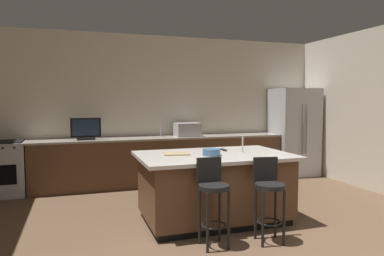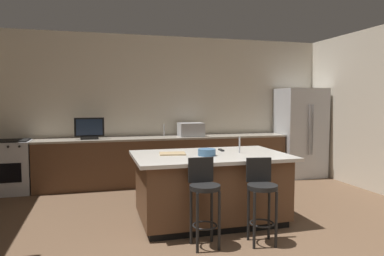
{
  "view_description": "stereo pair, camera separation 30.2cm",
  "coord_description": "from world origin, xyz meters",
  "px_view_note": "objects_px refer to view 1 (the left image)",
  "views": [
    {
      "loc": [
        -1.69,
        -2.14,
        1.61
      ],
      "look_at": [
        0.1,
        3.26,
        1.17
      ],
      "focal_mm": 33.22,
      "sensor_mm": 36.0,
      "label": 1
    },
    {
      "loc": [
        -1.4,
        -2.23,
        1.61
      ],
      "look_at": [
        0.1,
        3.26,
        1.17
      ],
      "focal_mm": 33.22,
      "sensor_mm": 36.0,
      "label": 2
    }
  ],
  "objects_px": {
    "range_oven": "(2,169)",
    "tv_monitor": "(86,130)",
    "tv_remote": "(224,150)",
    "fruit_bowl": "(211,152)",
    "bar_stool_left": "(213,194)",
    "refrigerator": "(294,132)",
    "bar_stool_right": "(269,192)",
    "microwave": "(187,130)",
    "cutting_board": "(177,154)",
    "kitchen_island": "(214,187)"
  },
  "relations": [
    {
      "from": "bar_stool_left",
      "to": "tv_remote",
      "type": "xyz_separation_m",
      "value": [
        0.58,
        1.04,
        0.33
      ]
    },
    {
      "from": "range_oven",
      "to": "bar_stool_left",
      "type": "xyz_separation_m",
      "value": [
        2.62,
        -3.05,
        0.12
      ]
    },
    {
      "from": "refrigerator",
      "to": "fruit_bowl",
      "type": "distance_m",
      "value": 3.66
    },
    {
      "from": "bar_stool_right",
      "to": "fruit_bowl",
      "type": "bearing_deg",
      "value": 127.7
    },
    {
      "from": "range_oven",
      "to": "tv_monitor",
      "type": "height_order",
      "value": "tv_monitor"
    },
    {
      "from": "cutting_board",
      "to": "microwave",
      "type": "bearing_deg",
      "value": 68.81
    },
    {
      "from": "tv_remote",
      "to": "cutting_board",
      "type": "relative_size",
      "value": 0.5
    },
    {
      "from": "kitchen_island",
      "to": "tv_monitor",
      "type": "relative_size",
      "value": 3.87
    },
    {
      "from": "bar_stool_right",
      "to": "tv_remote",
      "type": "bearing_deg",
      "value": 102.89
    },
    {
      "from": "microwave",
      "to": "cutting_board",
      "type": "distance_m",
      "value": 2.32
    },
    {
      "from": "bar_stool_right",
      "to": "tv_remote",
      "type": "height_order",
      "value": "bar_stool_right"
    },
    {
      "from": "refrigerator",
      "to": "microwave",
      "type": "relative_size",
      "value": 3.89
    },
    {
      "from": "kitchen_island",
      "to": "bar_stool_left",
      "type": "xyz_separation_m",
      "value": [
        -0.33,
        -0.78,
        0.12
      ]
    },
    {
      "from": "tv_monitor",
      "to": "bar_stool_right",
      "type": "height_order",
      "value": "tv_monitor"
    },
    {
      "from": "cutting_board",
      "to": "kitchen_island",
      "type": "bearing_deg",
      "value": -13.43
    },
    {
      "from": "microwave",
      "to": "tv_remote",
      "type": "xyz_separation_m",
      "value": [
        -0.1,
        -2.01,
        -0.13
      ]
    },
    {
      "from": "bar_stool_left",
      "to": "cutting_board",
      "type": "distance_m",
      "value": 0.97
    },
    {
      "from": "range_oven",
      "to": "fruit_bowl",
      "type": "distance_m",
      "value": 3.76
    },
    {
      "from": "tv_monitor",
      "to": "fruit_bowl",
      "type": "distance_m",
      "value": 2.77
    },
    {
      "from": "tv_monitor",
      "to": "bar_stool_right",
      "type": "bearing_deg",
      "value": -58.44
    },
    {
      "from": "kitchen_island",
      "to": "refrigerator",
      "type": "relative_size",
      "value": 1.08
    },
    {
      "from": "microwave",
      "to": "bar_stool_right",
      "type": "height_order",
      "value": "microwave"
    },
    {
      "from": "fruit_bowl",
      "to": "cutting_board",
      "type": "xyz_separation_m",
      "value": [
        -0.4,
        0.23,
        -0.03
      ]
    },
    {
      "from": "refrigerator",
      "to": "bar_stool_right",
      "type": "distance_m",
      "value": 3.93
    },
    {
      "from": "bar_stool_right",
      "to": "cutting_board",
      "type": "height_order",
      "value": "bar_stool_right"
    },
    {
      "from": "bar_stool_left",
      "to": "fruit_bowl",
      "type": "relative_size",
      "value": 4.26
    },
    {
      "from": "tv_monitor",
      "to": "tv_remote",
      "type": "relative_size",
      "value": 3.07
    },
    {
      "from": "microwave",
      "to": "refrigerator",
      "type": "bearing_deg",
      "value": -1.57
    },
    {
      "from": "range_oven",
      "to": "fruit_bowl",
      "type": "xyz_separation_m",
      "value": [
        2.87,
        -2.39,
        0.48
      ]
    },
    {
      "from": "kitchen_island",
      "to": "fruit_bowl",
      "type": "bearing_deg",
      "value": -127.11
    },
    {
      "from": "refrigerator",
      "to": "cutting_board",
      "type": "bearing_deg",
      "value": -147.08
    },
    {
      "from": "bar_stool_right",
      "to": "fruit_bowl",
      "type": "distance_m",
      "value": 0.93
    },
    {
      "from": "kitchen_island",
      "to": "range_oven",
      "type": "bearing_deg",
      "value": 142.36
    },
    {
      "from": "microwave",
      "to": "bar_stool_right",
      "type": "xyz_separation_m",
      "value": [
        -0.03,
        -3.14,
        -0.47
      ]
    },
    {
      "from": "fruit_bowl",
      "to": "tv_remote",
      "type": "bearing_deg",
      "value": 48.21
    },
    {
      "from": "range_oven",
      "to": "microwave",
      "type": "xyz_separation_m",
      "value": [
        3.3,
        0.0,
        0.58
      ]
    },
    {
      "from": "microwave",
      "to": "tv_monitor",
      "type": "height_order",
      "value": "tv_monitor"
    },
    {
      "from": "bar_stool_right",
      "to": "kitchen_island",
      "type": "bearing_deg",
      "value": 119.74
    },
    {
      "from": "fruit_bowl",
      "to": "bar_stool_left",
      "type": "bearing_deg",
      "value": -110.11
    },
    {
      "from": "bar_stool_left",
      "to": "bar_stool_right",
      "type": "relative_size",
      "value": 1.02
    },
    {
      "from": "refrigerator",
      "to": "bar_stool_left",
      "type": "height_order",
      "value": "refrigerator"
    },
    {
      "from": "bar_stool_left",
      "to": "bar_stool_right",
      "type": "distance_m",
      "value": 0.66
    },
    {
      "from": "kitchen_island",
      "to": "microwave",
      "type": "height_order",
      "value": "microwave"
    },
    {
      "from": "refrigerator",
      "to": "bar_stool_left",
      "type": "bearing_deg",
      "value": -135.81
    },
    {
      "from": "bar_stool_left",
      "to": "bar_stool_right",
      "type": "xyz_separation_m",
      "value": [
        0.65,
        -0.08,
        -0.01
      ]
    },
    {
      "from": "bar_stool_right",
      "to": "tv_monitor",
      "type": "bearing_deg",
      "value": 130.74
    },
    {
      "from": "tv_monitor",
      "to": "cutting_board",
      "type": "bearing_deg",
      "value": -62.78
    },
    {
      "from": "bar_stool_left",
      "to": "fruit_bowl",
      "type": "bearing_deg",
      "value": 69.08
    },
    {
      "from": "range_oven",
      "to": "microwave",
      "type": "bearing_deg",
      "value": 0.02
    },
    {
      "from": "fruit_bowl",
      "to": "tv_remote",
      "type": "distance_m",
      "value": 0.5
    }
  ]
}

